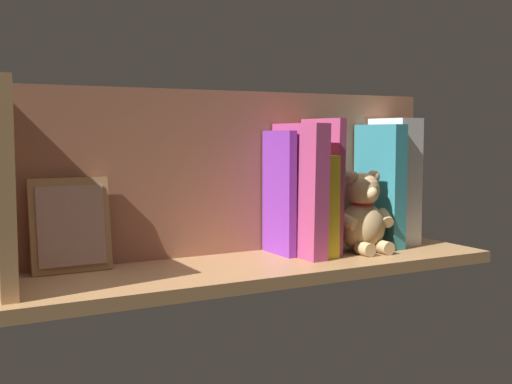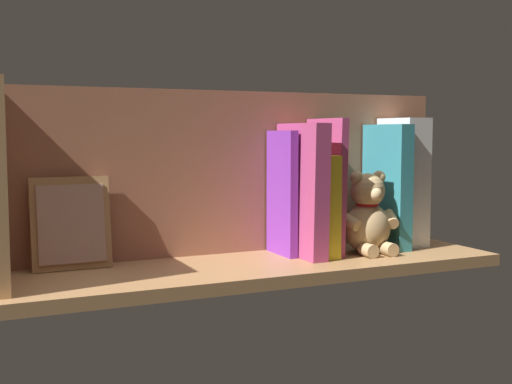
% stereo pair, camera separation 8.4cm
% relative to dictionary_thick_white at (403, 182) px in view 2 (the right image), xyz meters
% --- Properties ---
extents(ground_plane, '(0.91, 0.26, 0.02)m').
position_rel_dictionary_thick_white_xyz_m(ground_plane, '(0.35, 0.04, -0.14)').
color(ground_plane, '#A87A4C').
extents(shelf_back_panel, '(0.91, 0.02, 0.31)m').
position_rel_dictionary_thick_white_xyz_m(shelf_back_panel, '(0.35, -0.07, 0.03)').
color(shelf_back_panel, '#9E6447').
rests_on(shelf_back_panel, ground_plane).
extents(dictionary_thick_white, '(0.06, 0.11, 0.26)m').
position_rel_dictionary_thick_white_xyz_m(dictionary_thick_white, '(0.00, 0.00, 0.00)').
color(dictionary_thick_white, silver).
rests_on(dictionary_thick_white, ground_plane).
extents(book_0, '(0.03, 0.13, 0.25)m').
position_rel_dictionary_thick_white_xyz_m(book_0, '(0.05, 0.01, -0.01)').
color(book_0, teal).
rests_on(book_0, ground_plane).
extents(teddy_bear, '(0.13, 0.10, 0.16)m').
position_rel_dictionary_thick_white_xyz_m(teddy_bear, '(0.12, 0.05, -0.06)').
color(teddy_bear, tan).
rests_on(teddy_bear, ground_plane).
extents(book_1, '(0.02, 0.13, 0.26)m').
position_rel_dictionary_thick_white_xyz_m(book_1, '(0.19, 0.01, -0.00)').
color(book_1, '#B23F72').
rests_on(book_1, ground_plane).
extents(book_2, '(0.03, 0.15, 0.19)m').
position_rel_dictionary_thick_white_xyz_m(book_2, '(0.22, 0.02, -0.04)').
color(book_2, yellow).
rests_on(book_2, ground_plane).
extents(book_3, '(0.04, 0.16, 0.25)m').
position_rel_dictionary_thick_white_xyz_m(book_3, '(0.25, 0.02, -0.01)').
color(book_3, '#B23F72').
rests_on(book_3, ground_plane).
extents(book_4, '(0.02, 0.10, 0.24)m').
position_rel_dictionary_thick_white_xyz_m(book_4, '(0.28, -0.01, -0.01)').
color(book_4, purple).
rests_on(book_4, ground_plane).
extents(picture_frame_leaning, '(0.13, 0.04, 0.16)m').
position_rel_dictionary_thick_white_xyz_m(picture_frame_leaning, '(0.67, -0.03, -0.05)').
color(picture_frame_leaning, '#A87A4C').
rests_on(picture_frame_leaning, ground_plane).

